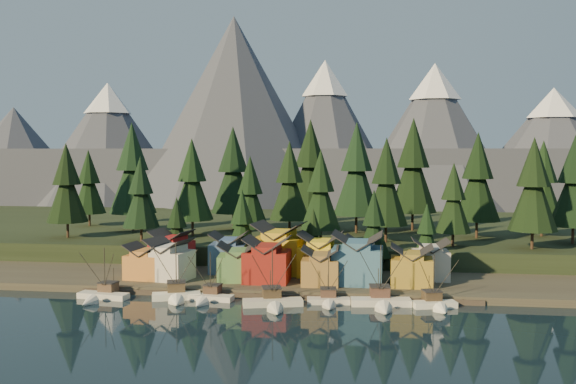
# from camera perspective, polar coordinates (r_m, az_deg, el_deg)

# --- Properties ---
(ground) EXTENTS (500.00, 500.00, 0.00)m
(ground) POSITION_cam_1_polar(r_m,az_deg,el_deg) (113.82, -2.30, -11.17)
(ground) COLOR black
(ground) RESTS_ON ground
(shore_strip) EXTENTS (400.00, 50.00, 1.50)m
(shore_strip) POSITION_cam_1_polar(r_m,az_deg,el_deg) (152.22, 0.37, -7.07)
(shore_strip) COLOR #39332A
(shore_strip) RESTS_ON ground
(hillside) EXTENTS (420.00, 100.00, 6.00)m
(hillside) POSITION_cam_1_polar(r_m,az_deg,el_deg) (200.93, 2.23, -3.78)
(hillside) COLOR black
(hillside) RESTS_ON ground
(dock) EXTENTS (80.00, 4.00, 1.00)m
(dock) POSITION_cam_1_polar(r_m,az_deg,el_deg) (129.50, -1.00, -9.10)
(dock) COLOR #4E4237
(dock) RESTS_ON ground
(mountain_ridge) EXTENTS (560.00, 190.00, 90.00)m
(mountain_ridge) POSITION_cam_1_polar(r_m,az_deg,el_deg) (322.73, 3.65, 3.15)
(mountain_ridge) COLOR #4E5364
(mountain_ridge) RESTS_ON ground
(boat_0) EXTENTS (10.69, 11.42, 11.15)m
(boat_0) POSITION_cam_1_polar(r_m,az_deg,el_deg) (132.06, -16.38, -8.33)
(boat_0) COLOR silver
(boat_0) RESTS_ON ground
(boat_1) EXTENTS (10.12, 10.73, 12.11)m
(boat_1) POSITION_cam_1_polar(r_m,az_deg,el_deg) (128.22, -9.90, -8.42)
(boat_1) COLOR white
(boat_1) RESTS_ON ground
(boat_2) EXTENTS (9.94, 10.63, 10.52)m
(boat_2) POSITION_cam_1_polar(r_m,az_deg,el_deg) (126.54, -7.18, -8.77)
(boat_2) COLOR beige
(boat_2) RESTS_ON ground
(boat_3) EXTENTS (11.95, 12.52, 12.02)m
(boat_3) POSITION_cam_1_polar(r_m,az_deg,el_deg) (120.97, -1.30, -9.22)
(boat_3) COLOR beige
(boat_3) RESTS_ON ground
(boat_4) EXTENTS (8.65, 9.25, 10.29)m
(boat_4) POSITION_cam_1_polar(r_m,az_deg,el_deg) (123.20, 3.64, -9.06)
(boat_4) COLOR beige
(boat_4) RESTS_ON ground
(boat_5) EXTENTS (11.82, 12.66, 12.72)m
(boat_5) POSITION_cam_1_polar(r_m,az_deg,el_deg) (122.42, 8.34, -9.01)
(boat_5) COLOR silver
(boat_5) RESTS_ON ground
(boat_6) EXTENTS (8.75, 9.34, 10.96)m
(boat_6) POSITION_cam_1_polar(r_m,az_deg,el_deg) (123.13, 13.04, -9.06)
(boat_6) COLOR white
(boat_6) RESTS_ON ground
(house_front_0) EXTENTS (8.34, 7.96, 7.62)m
(house_front_0) POSITION_cam_1_polar(r_m,az_deg,el_deg) (142.91, -12.56, -5.93)
(house_front_0) COLOR #C27731
(house_front_0) RESTS_ON shore_strip
(house_front_1) EXTENTS (10.20, 9.94, 8.87)m
(house_front_1) POSITION_cam_1_polar(r_m,az_deg,el_deg) (140.70, -10.47, -5.78)
(house_front_1) COLOR beige
(house_front_1) RESTS_ON shore_strip
(house_front_2) EXTENTS (9.21, 9.27, 8.03)m
(house_front_2) POSITION_cam_1_polar(r_m,az_deg,el_deg) (137.98, -4.48, -6.11)
(house_front_2) COLOR #548347
(house_front_2) RESTS_ON shore_strip
(house_front_3) EXTENTS (9.37, 8.94, 9.50)m
(house_front_3) POSITION_cam_1_polar(r_m,az_deg,el_deg) (135.98, -1.88, -5.91)
(house_front_3) COLOR maroon
(house_front_3) RESTS_ON shore_strip
(house_front_4) EXTENTS (7.85, 8.43, 7.75)m
(house_front_4) POSITION_cam_1_polar(r_m,az_deg,el_deg) (133.59, 2.89, -6.49)
(house_front_4) COLOR olive
(house_front_4) RESTS_ON shore_strip
(house_front_5) EXTENTS (10.48, 9.58, 10.74)m
(house_front_5) POSITION_cam_1_polar(r_m,az_deg,el_deg) (134.76, 6.19, -5.74)
(house_front_5) COLOR #366181
(house_front_5) RESTS_ON shore_strip
(house_front_6) EXTENTS (8.66, 8.22, 8.36)m
(house_front_6) POSITION_cam_1_polar(r_m,az_deg,el_deg) (134.50, 10.94, -6.35)
(house_front_6) COLOR olive
(house_front_6) RESTS_ON shore_strip
(house_back_0) EXTENTS (9.77, 9.49, 9.28)m
(house_back_0) POSITION_cam_1_polar(r_m,az_deg,el_deg) (151.69, -10.29, -5.01)
(house_back_0) COLOR maroon
(house_back_0) RESTS_ON shore_strip
(house_back_1) EXTENTS (8.56, 8.65, 9.12)m
(house_back_1) POSITION_cam_1_polar(r_m,az_deg,el_deg) (147.10, -5.30, -5.27)
(house_back_1) COLOR #385284
(house_back_1) RESTS_ON shore_strip
(house_back_2) EXTENTS (12.02, 11.27, 11.41)m
(house_back_2) POSITION_cam_1_polar(r_m,az_deg,el_deg) (145.85, -0.79, -4.86)
(house_back_2) COLOR gold
(house_back_2) RESTS_ON shore_strip
(house_back_3) EXTENTS (9.79, 8.79, 9.64)m
(house_back_3) POSITION_cam_1_polar(r_m,az_deg,el_deg) (142.25, 2.91, -5.46)
(house_back_3) COLOR yellow
(house_back_3) RESTS_ON shore_strip
(house_back_4) EXTENTS (8.69, 8.39, 8.85)m
(house_back_4) POSITION_cam_1_polar(r_m,az_deg,el_deg) (143.49, 6.72, -5.57)
(house_back_4) COLOR silver
(house_back_4) RESTS_ON shore_strip
(house_back_5) EXTENTS (7.91, 8.00, 8.60)m
(house_back_5) POSITION_cam_1_polar(r_m,az_deg,el_deg) (141.94, 12.54, -5.79)
(house_back_5) COLOR beige
(house_back_5) RESTS_ON shore_strip
(tree_hill_0) EXTENTS (10.85, 10.85, 25.27)m
(tree_hill_0) POSITION_cam_1_polar(r_m,az_deg,el_deg) (180.01, -19.07, 0.52)
(tree_hill_0) COLOR #332319
(tree_hill_0) RESTS_ON hillside
(tree_hill_1) EXTENTS (13.42, 13.42, 31.27)m
(tree_hill_1) POSITION_cam_1_polar(r_m,az_deg,el_deg) (189.54, -13.66, 1.76)
(tree_hill_1) COLOR #332319
(tree_hill_1) RESTS_ON hillside
(tree_hill_2) EXTENTS (9.37, 9.37, 21.82)m
(tree_hill_2) POSITION_cam_1_polar(r_m,az_deg,el_deg) (167.57, -12.95, -0.25)
(tree_hill_2) COLOR #332319
(tree_hill_2) RESTS_ON hillside
(tree_hill_3) EXTENTS (11.39, 11.39, 26.53)m
(tree_hill_3) POSITION_cam_1_polar(r_m,az_deg,el_deg) (175.59, -8.52, 0.83)
(tree_hill_3) COLOR #332319
(tree_hill_3) RESTS_ON hillside
(tree_hill_4) EXTENTS (13.00, 13.00, 30.28)m
(tree_hill_4) POSITION_cam_1_polar(r_m,az_deg,el_deg) (188.00, -4.90, 1.67)
(tree_hill_4) COLOR #332319
(tree_hill_4) RESTS_ON hillside
(tree_hill_5) EXTENTS (9.42, 9.42, 21.94)m
(tree_hill_5) POSITION_cam_1_polar(r_m,az_deg,el_deg) (161.74, -3.38, -0.27)
(tree_hill_5) COLOR #332319
(tree_hill_5) RESTS_ON hillside
(tree_hill_6) EXTENTS (11.10, 11.10, 25.86)m
(tree_hill_6) POSITION_cam_1_polar(r_m,az_deg,el_deg) (175.07, 0.14, 0.74)
(tree_hill_6) COLOR #332319
(tree_hill_6) RESTS_ON hillside
(tree_hill_7) EXTENTS (10.10, 10.10, 23.54)m
(tree_hill_7) POSITION_cam_1_polar(r_m,az_deg,el_deg) (157.18, 2.92, -0.07)
(tree_hill_7) COLOR #332319
(tree_hill_7) RESTS_ON hillside
(tree_hill_8) EXTENTS (13.40, 13.40, 31.22)m
(tree_hill_8) POSITION_cam_1_polar(r_m,az_deg,el_deg) (180.45, 6.12, 1.74)
(tree_hill_8) COLOR #332319
(tree_hill_8) RESTS_ON hillside
(tree_hill_9) EXTENTS (11.40, 11.40, 26.56)m
(tree_hill_9) POSITION_cam_1_polar(r_m,az_deg,el_deg) (163.51, 8.73, 0.62)
(tree_hill_9) COLOR #332319
(tree_hill_9) RESTS_ON hillside
(tree_hill_10) EXTENTS (14.01, 14.01, 32.65)m
(tree_hill_10) POSITION_cam_1_polar(r_m,az_deg,el_deg) (188.63, 11.06, 2.02)
(tree_hill_10) COLOR #332319
(tree_hill_10) RESTS_ON hillside
(tree_hill_11) EXTENTS (8.72, 8.72, 20.32)m
(tree_hill_11) POSITION_cam_1_polar(r_m,az_deg,el_deg) (159.81, 14.49, -0.75)
(tree_hill_11) COLOR #332319
(tree_hill_11) RESTS_ON hillside
(tree_hill_12) EXTENTS (12.07, 12.07, 28.13)m
(tree_hill_12) POSITION_cam_1_polar(r_m,az_deg,el_deg) (176.45, 16.50, 1.01)
(tree_hill_12) COLOR #332319
(tree_hill_12) RESTS_ON hillside
(tree_hill_13) EXTENTS (11.34, 11.34, 26.42)m
(tree_hill_13) POSITION_cam_1_polar(r_m,az_deg,el_deg) (160.72, 20.98, 0.34)
(tree_hill_13) COLOR #332319
(tree_hill_13) RESTS_ON hillside
(tree_hill_14) EXTENTS (11.16, 11.16, 26.01)m
(tree_hill_14) POSITION_cam_1_polar(r_m,az_deg,el_deg) (185.90, 21.70, 0.68)
(tree_hill_14) COLOR #332319
(tree_hill_14) RESTS_ON hillside
(tree_hill_15) EXTENTS (13.96, 13.96, 32.51)m
(tree_hill_15) POSITION_cam_1_polar(r_m,az_deg,el_deg) (191.33, 2.01, 2.09)
(tree_hill_15) COLOR #332319
(tree_hill_15) RESTS_ON hillside
(tree_hill_16) EXTENTS (10.07, 10.07, 23.47)m
(tree_hill_16) POSITION_cam_1_polar(r_m,az_deg,el_deg) (206.03, -17.28, 0.66)
(tree_hill_16) COLOR #332319
(tree_hill_16) RESTS_ON hillside
(tree_hill_17) EXTENTS (11.66, 11.66, 27.16)m
(tree_hill_17) POSITION_cam_1_polar(r_m,az_deg,el_deg) (173.41, 24.10, 0.62)
(tree_hill_17) COLOR #332319
(tree_hill_17) RESTS_ON hillside
(tree_shore_0) EXTENTS (7.11, 7.11, 16.56)m
(tree_shore_0) POSITION_cam_1_polar(r_m,az_deg,el_deg) (156.78, -9.84, -3.18)
(tree_shore_0) COLOR #332319
(tree_shore_0) RESTS_ON shore_strip
(tree_shore_1) EXTENTS (7.99, 7.99, 18.61)m
(tree_shore_1) POSITION_cam_1_polar(r_m,az_deg,el_deg) (152.57, -4.11, -2.90)
(tree_shore_1) COLOR #332319
(tree_shore_1) RESTS_ON shore_strip
(tree_shore_2) EXTENTS (6.11, 6.11, 14.23)m
(tree_shore_2) POSITION_cam_1_polar(r_m,az_deg,el_deg) (150.30, 2.27, -3.92)
(tree_shore_2) COLOR #332319
(tree_shore_2) RESTS_ON shore_strip
(tree_shore_3) EXTENTS (8.05, 8.05, 18.75)m
(tree_shore_3) POSITION_cam_1_polar(r_m,az_deg,el_deg) (149.29, 7.63, -3.04)
(tree_shore_3) COLOR #332319
(tree_shore_3) RESTS_ON shore_strip
(tree_shore_4) EXTENTS (6.76, 6.76, 15.74)m
(tree_shore_4) POSITION_cam_1_polar(r_m,az_deg,el_deg) (149.94, 12.23, -3.70)
(tree_shore_4) COLOR #332319
(tree_shore_4) RESTS_ON shore_strip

